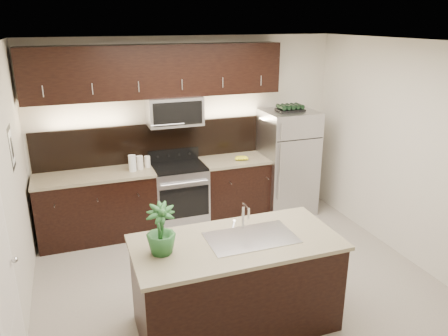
% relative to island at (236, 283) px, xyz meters
% --- Properties ---
extents(ground, '(4.50, 4.50, 0.00)m').
position_rel_island_xyz_m(ground, '(0.28, 0.69, -0.47)').
color(ground, gray).
rests_on(ground, ground).
extents(room_walls, '(4.52, 4.02, 2.71)m').
position_rel_island_xyz_m(room_walls, '(0.17, 0.65, 1.22)').
color(room_walls, beige).
rests_on(room_walls, ground).
extents(counter_run, '(3.51, 0.65, 0.94)m').
position_rel_island_xyz_m(counter_run, '(-0.17, 2.38, -0.00)').
color(counter_run, black).
rests_on(counter_run, ground).
extents(upper_fixtures, '(3.49, 0.40, 1.66)m').
position_rel_island_xyz_m(upper_fixtures, '(-0.15, 2.53, 1.67)').
color(upper_fixtures, black).
rests_on(upper_fixtures, counter_run).
extents(island, '(1.96, 0.96, 0.94)m').
position_rel_island_xyz_m(island, '(0.00, 0.00, 0.00)').
color(island, black).
rests_on(island, ground).
extents(sink_faucet, '(0.84, 0.50, 0.28)m').
position_rel_island_xyz_m(sink_faucet, '(0.15, 0.01, 0.48)').
color(sink_faucet, silver).
rests_on(sink_faucet, island).
extents(refrigerator, '(0.78, 0.70, 1.61)m').
position_rel_island_xyz_m(refrigerator, '(1.76, 2.32, 0.33)').
color(refrigerator, '#B2B2B7').
rests_on(refrigerator, ground).
extents(wine_rack, '(0.40, 0.25, 0.10)m').
position_rel_island_xyz_m(wine_rack, '(1.76, 2.32, 1.19)').
color(wine_rack, black).
rests_on(wine_rack, refrigerator).
extents(plant, '(0.30, 0.30, 0.47)m').
position_rel_island_xyz_m(plant, '(-0.71, 0.01, 0.70)').
color(plant, '#215223').
rests_on(plant, island).
extents(canisters, '(0.31, 0.19, 0.22)m').
position_rel_island_xyz_m(canisters, '(-0.54, 2.37, 0.57)').
color(canisters, silver).
rests_on(canisters, counter_run).
extents(french_press, '(0.11, 0.11, 0.32)m').
position_rel_island_xyz_m(french_press, '(1.45, 2.33, 0.59)').
color(french_press, silver).
rests_on(french_press, counter_run).
extents(bananas, '(0.23, 0.20, 0.06)m').
position_rel_island_xyz_m(bananas, '(0.91, 2.30, 0.50)').
color(bananas, gold).
rests_on(bananas, counter_run).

